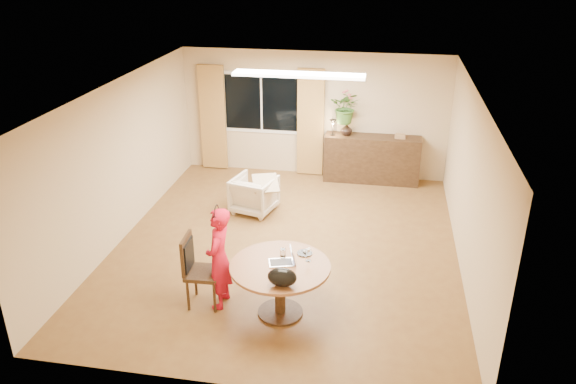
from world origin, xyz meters
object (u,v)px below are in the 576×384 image
(dining_chair, at_px, (204,271))
(armchair, at_px, (254,194))
(child, at_px, (219,258))
(sideboard, at_px, (372,159))
(dining_table, at_px, (280,276))

(dining_chair, distance_m, armchair, 2.96)
(child, distance_m, armchair, 2.96)
(child, height_order, sideboard, child)
(armchair, distance_m, sideboard, 2.76)
(child, bearing_deg, armchair, -175.21)
(dining_chair, height_order, armchair, dining_chair)
(armchair, bearing_deg, sideboard, -124.21)
(dining_chair, relative_size, sideboard, 0.53)
(child, relative_size, sideboard, 0.74)
(child, relative_size, armchair, 1.94)
(dining_chair, bearing_deg, sideboard, 64.15)
(dining_table, relative_size, child, 0.91)
(dining_table, relative_size, sideboard, 0.68)
(dining_table, xyz_separation_m, armchair, (-1.06, 3.00, -0.25))
(dining_chair, distance_m, sideboard, 5.21)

